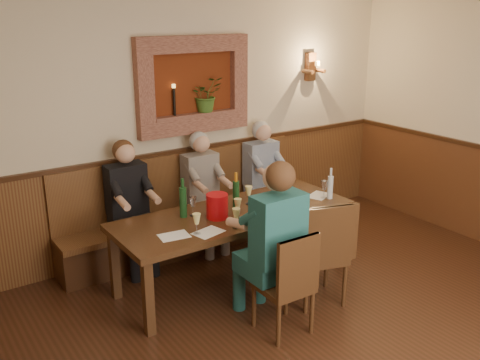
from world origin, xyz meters
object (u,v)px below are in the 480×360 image
object	(u,v)px
person_chair_front	(271,256)
wine_bottle_green_a	(236,194)
chair_near_right	(318,272)
person_bench_mid	(205,203)
bench	(189,222)
dining_table	(235,219)
person_bench_right	(265,188)
spittoon_bucket	(217,206)
chair_near_left	(284,303)
water_bottle	(330,186)
person_bench_left	(131,218)
wine_bottle_green_b	(183,201)

from	to	relation	value
person_chair_front	wine_bottle_green_a	xyz separation A→B (m)	(0.21, 0.84, 0.28)
chair_near_right	person_bench_mid	world-z (taller)	person_bench_mid
bench	person_chair_front	world-z (taller)	person_chair_front
chair_near_right	person_bench_mid	bearing A→B (deg)	117.32
dining_table	chair_near_right	world-z (taller)	chair_near_right
bench	person_bench_right	world-z (taller)	person_bench_right
bench	spittoon_bucket	distance (m)	1.13
person_bench_mid	chair_near_right	bearing A→B (deg)	-80.22
person_bench_right	spittoon_bucket	size ratio (longest dim) A/B	5.87
person_bench_right	chair_near_left	bearing A→B (deg)	-122.49
bench	chair_near_right	bearing A→B (deg)	-75.78
person_bench_mid	spittoon_bucket	distance (m)	0.99
person_bench_right	wine_bottle_green_a	bearing A→B (deg)	-140.73
bench	person_bench_right	bearing A→B (deg)	-5.92
water_bottle	dining_table	bearing A→B (deg)	167.44
person_bench_left	water_bottle	xyz separation A→B (m)	(1.78, -1.07, 0.31)
wine_bottle_green_b	person_bench_mid	bearing A→B (deg)	46.65
chair_near_right	wine_bottle_green_b	distance (m)	1.44
person_bench_right	water_bottle	bearing A→B (deg)	-87.79
bench	person_bench_mid	distance (m)	0.30
water_bottle	chair_near_right	bearing A→B (deg)	-139.45
dining_table	person_bench_mid	xyz separation A→B (m)	(0.16, 0.84, -0.11)
person_bench_left	wine_bottle_green_b	bearing A→B (deg)	-68.56
bench	spittoon_bucket	bearing A→B (deg)	-102.49
chair_near_right	person_chair_front	world-z (taller)	person_chair_front
bench	person_chair_front	size ratio (longest dim) A/B	2.00
person_bench_left	wine_bottle_green_b	world-z (taller)	person_bench_left
dining_table	bench	size ratio (longest dim) A/B	0.80
person_bench_mid	spittoon_bucket	size ratio (longest dim) A/B	5.78
person_bench_left	person_bench_mid	distance (m)	0.89
dining_table	bench	xyz separation A→B (m)	(0.00, 0.94, -0.35)
person_bench_left	person_bench_mid	bearing A→B (deg)	0.06
person_bench_mid	water_bottle	distance (m)	1.43
water_bottle	person_chair_front	bearing A→B (deg)	-155.63
person_chair_front	wine_bottle_green_a	size ratio (longest dim) A/B	3.98
dining_table	person_bench_right	xyz separation A→B (m)	(1.01, 0.84, -0.10)
chair_near_left	wine_bottle_green_a	bearing A→B (deg)	79.85
dining_table	spittoon_bucket	xyz separation A→B (m)	(-0.21, -0.03, 0.19)
wine_bottle_green_b	wine_bottle_green_a	bearing A→B (deg)	-11.49
wine_bottle_green_a	bench	bearing A→B (deg)	94.25
bench	wine_bottle_green_a	distance (m)	1.05
wine_bottle_green_b	water_bottle	distance (m)	1.57
spittoon_bucket	person_bench_right	bearing A→B (deg)	35.27
bench	water_bottle	world-z (taller)	bench
person_bench_right	water_bottle	distance (m)	1.12
person_bench_left	person_chair_front	xyz separation A→B (m)	(0.58, -1.61, 0.05)
chair_near_right	water_bottle	xyz separation A→B (m)	(0.62, 0.53, 0.59)
wine_bottle_green_a	person_bench_right	bearing A→B (deg)	39.27
dining_table	water_bottle	distance (m)	1.09
person_bench_left	wine_bottle_green_b	size ratio (longest dim) A/B	3.61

